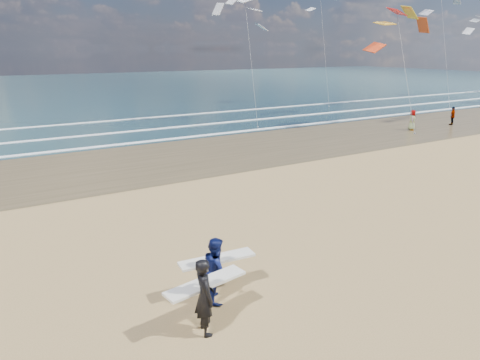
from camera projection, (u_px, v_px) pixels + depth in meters
wet_sand_strip at (337, 134)px, 35.35m from camera, size 220.00×12.00×0.01m
ocean at (138, 86)px, 79.96m from camera, size 220.00×100.00×0.02m
foam_breakers at (269, 117)px, 43.68m from camera, size 220.00×11.70×0.05m
surfer_near at (205, 295)px, 10.38m from camera, size 2.26×1.18×2.00m
surfer_far at (217, 269)px, 11.79m from camera, size 2.23×1.24×1.86m
beachgoer_0 at (412, 120)px, 36.78m from camera, size 1.01×0.95×1.74m
beachgoer_1 at (452, 116)px, 39.27m from camera, size 1.07×0.68×1.69m
kite_0 at (402, 49)px, 35.97m from camera, size 7.30×4.90×11.18m
kite_1 at (250, 50)px, 38.64m from camera, size 5.72×4.73×12.09m
kite_2 at (444, 34)px, 50.15m from camera, size 6.61×4.83×14.71m
kite_5 at (324, 42)px, 51.97m from camera, size 4.99×4.65×14.47m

